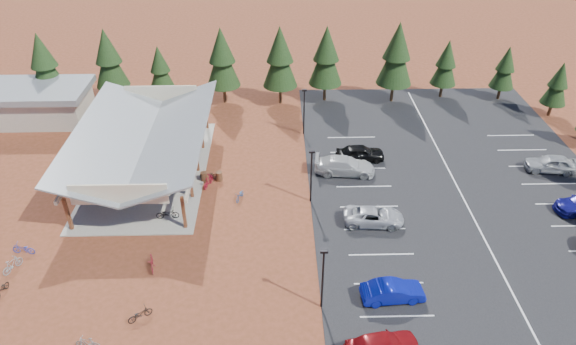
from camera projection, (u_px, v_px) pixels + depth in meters
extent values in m
plane|color=#5A2D17|center=(253.00, 216.00, 43.14)|extent=(140.00, 140.00, 0.00)
cube|color=black|center=(460.00, 192.00, 46.01)|extent=(27.00, 44.00, 0.04)
cube|color=gray|center=(150.00, 171.00, 48.73)|extent=(10.60, 18.60, 0.10)
cube|color=#502017|center=(68.00, 214.00, 40.79)|extent=(0.25, 0.25, 3.00)
cube|color=#502017|center=(84.00, 184.00, 44.28)|extent=(0.25, 0.25, 3.00)
cube|color=#502017|center=(98.00, 158.00, 47.78)|extent=(0.25, 0.25, 3.00)
cube|color=#502017|center=(110.00, 136.00, 51.27)|extent=(0.25, 0.25, 3.00)
cube|color=#502017|center=(120.00, 116.00, 54.76)|extent=(0.25, 0.25, 3.00)
cube|color=#502017|center=(184.00, 212.00, 40.98)|extent=(0.25, 0.25, 3.00)
cube|color=#502017|center=(191.00, 182.00, 44.47)|extent=(0.25, 0.25, 3.00)
cube|color=#502017|center=(197.00, 157.00, 47.97)|extent=(0.25, 0.25, 3.00)
cube|color=#502017|center=(202.00, 135.00, 51.46)|extent=(0.25, 0.25, 3.00)
cube|color=#502017|center=(206.00, 115.00, 54.95)|extent=(0.25, 0.25, 3.00)
cube|color=beige|center=(90.00, 144.00, 46.94)|extent=(0.22, 18.00, 0.35)
cube|color=beige|center=(199.00, 143.00, 47.14)|extent=(0.22, 18.00, 0.35)
cube|color=slate|center=(111.00, 135.00, 46.48)|extent=(5.85, 19.40, 2.13)
cube|color=slate|center=(175.00, 135.00, 46.60)|extent=(5.85, 19.40, 2.13)
cube|color=beige|center=(119.00, 194.00, 39.11)|extent=(7.50, 0.15, 1.80)
cube|color=beige|center=(161.00, 94.00, 54.08)|extent=(7.50, 0.15, 1.80)
cube|color=#ADA593|center=(41.00, 106.00, 56.73)|extent=(10.00, 6.00, 3.20)
cube|color=slate|center=(36.00, 90.00, 55.65)|extent=(11.00, 7.00, 0.70)
cylinder|color=black|center=(323.00, 280.00, 33.54)|extent=(0.14, 0.14, 5.00)
cube|color=black|center=(324.00, 251.00, 32.13)|extent=(0.50, 0.25, 0.18)
cylinder|color=black|center=(311.00, 177.00, 43.52)|extent=(0.14, 0.14, 5.00)
cube|color=black|center=(312.00, 152.00, 42.11)|extent=(0.50, 0.25, 0.18)
cylinder|color=black|center=(304.00, 113.00, 53.50)|extent=(0.14, 0.14, 5.00)
cube|color=black|center=(304.00, 90.00, 52.08)|extent=(0.50, 0.25, 0.18)
cylinder|color=#4D2F1B|center=(204.00, 177.00, 47.25)|extent=(0.60, 0.60, 0.90)
cylinder|color=#4D2F1B|center=(219.00, 176.00, 47.32)|extent=(0.60, 0.60, 0.90)
cylinder|color=#382314|center=(53.00, 98.00, 59.73)|extent=(0.36, 0.36, 2.16)
cone|color=black|center=(45.00, 68.00, 57.69)|extent=(3.80, 3.80, 5.18)
cone|color=black|center=(40.00, 50.00, 56.49)|extent=(2.94, 2.94, 3.89)
cylinder|color=#382314|center=(116.00, 94.00, 60.67)|extent=(0.36, 0.36, 2.18)
cone|color=black|center=(110.00, 64.00, 58.61)|extent=(3.83, 3.83, 5.23)
cone|color=black|center=(106.00, 46.00, 57.40)|extent=(2.96, 2.96, 3.92)
cylinder|color=#382314|center=(164.00, 95.00, 60.97)|extent=(0.36, 0.36, 1.68)
cone|color=black|center=(161.00, 72.00, 59.39)|extent=(2.95, 2.95, 4.02)
cone|color=black|center=(159.00, 59.00, 58.46)|extent=(2.28, 2.28, 3.02)
cylinder|color=#382314|center=(225.00, 94.00, 60.63)|extent=(0.36, 0.36, 2.22)
cone|color=black|center=(222.00, 63.00, 58.54)|extent=(3.90, 3.90, 5.32)
cone|color=black|center=(221.00, 45.00, 57.31)|extent=(3.01, 3.01, 3.99)
cylinder|color=#382314|center=(280.00, 94.00, 60.48)|extent=(0.36, 0.36, 2.26)
cone|color=black|center=(280.00, 63.00, 58.35)|extent=(3.98, 3.98, 5.43)
cone|color=black|center=(280.00, 44.00, 57.09)|extent=(3.08, 3.08, 4.07)
cylinder|color=#382314|center=(325.00, 92.00, 61.13)|extent=(0.36, 0.36, 2.21)
cone|color=black|center=(326.00, 62.00, 59.05)|extent=(3.89, 3.89, 5.30)
cone|color=black|center=(327.00, 43.00, 57.82)|extent=(3.00, 3.00, 3.98)
cylinder|color=#382314|center=(392.00, 92.00, 60.85)|extent=(0.36, 0.36, 2.34)
cone|color=black|center=(396.00, 60.00, 58.65)|extent=(4.12, 4.12, 5.61)
cone|color=black|center=(398.00, 40.00, 57.35)|extent=(3.18, 3.18, 4.21)
cylinder|color=#382314|center=(441.00, 90.00, 62.04)|extent=(0.36, 0.36, 1.73)
cone|color=black|center=(445.00, 67.00, 60.41)|extent=(3.04, 3.04, 4.15)
cone|color=black|center=(448.00, 53.00, 59.45)|extent=(2.35, 2.35, 3.11)
cylinder|color=#382314|center=(499.00, 93.00, 61.55)|extent=(0.36, 0.36, 1.61)
cone|color=black|center=(504.00, 71.00, 60.04)|extent=(2.83, 2.83, 3.85)
cone|color=black|center=(508.00, 58.00, 59.15)|extent=(2.18, 2.18, 2.89)
cylinder|color=#382314|center=(550.00, 109.00, 57.98)|extent=(0.36, 0.36, 1.56)
cone|color=black|center=(557.00, 88.00, 56.51)|extent=(2.74, 2.74, 3.74)
cone|color=black|center=(561.00, 74.00, 55.65)|extent=(2.12, 2.12, 2.80)
imported|color=black|center=(100.00, 199.00, 44.26)|extent=(1.80, 0.83, 0.91)
imported|color=#999CA2|center=(133.00, 181.00, 46.37)|extent=(1.63, 0.47, 0.98)
imported|color=navy|center=(130.00, 151.00, 50.83)|extent=(1.85, 1.02, 0.92)
imported|color=maroon|center=(156.00, 127.00, 54.91)|extent=(1.64, 0.73, 0.95)
imported|color=black|center=(168.00, 214.00, 42.45)|extent=(1.93, 0.76, 1.00)
imported|color=#A1A4A9|center=(178.00, 171.00, 47.78)|extent=(1.62, 0.71, 0.94)
imported|color=#1C229B|center=(170.00, 149.00, 51.07)|extent=(1.93, 1.14, 0.96)
imported|color=#A1301B|center=(172.00, 131.00, 54.10)|extent=(1.88, 0.92, 1.09)
imported|color=black|center=(2.00, 289.00, 35.68)|extent=(0.76, 1.62, 0.82)
imported|color=gray|center=(12.00, 265.00, 37.55)|extent=(1.22, 1.82, 1.07)
imported|color=#1E2F9F|center=(23.00, 249.00, 39.05)|extent=(1.87, 0.87, 0.94)
imported|color=maroon|center=(152.00, 263.00, 37.71)|extent=(0.89, 1.88, 1.09)
imported|color=black|center=(140.00, 314.00, 33.81)|extent=(1.74, 1.47, 0.90)
imported|color=gray|center=(88.00, 343.00, 31.84)|extent=(1.69, 0.69, 0.99)
imported|color=navy|center=(240.00, 195.00, 44.87)|extent=(1.02, 1.68, 0.83)
imported|color=maroon|center=(208.00, 181.00, 46.48)|extent=(1.09, 1.84, 1.07)
imported|color=black|center=(209.00, 175.00, 47.43)|extent=(1.80, 0.69, 0.93)
imported|color=maroon|center=(383.00, 345.00, 31.30)|extent=(4.87, 2.67, 1.57)
imported|color=#0A1492|center=(393.00, 291.00, 35.06)|extent=(4.48, 1.89, 1.44)
imported|color=#AAACB3|center=(374.00, 216.00, 41.96)|extent=(5.09, 2.64, 1.37)
imported|color=#B4B4B4|center=(345.00, 166.00, 48.05)|extent=(5.85, 2.92, 1.63)
imported|color=black|center=(360.00, 153.00, 49.97)|extent=(4.80, 2.20, 1.60)
imported|color=#9FA2A6|center=(551.00, 163.00, 48.39)|extent=(4.94, 2.53, 1.61)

